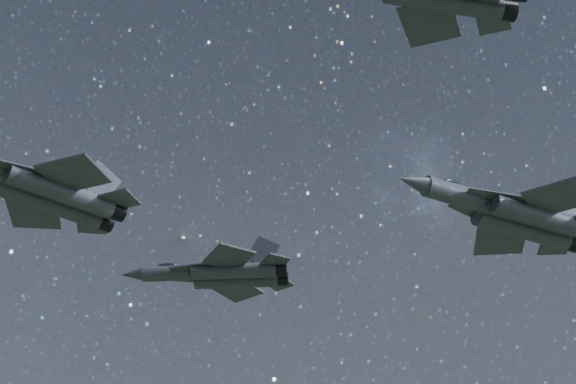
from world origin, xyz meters
name	(u,v)px	position (x,y,z in m)	size (l,w,h in m)	color
jet_lead	(38,188)	(-12.25, 5.65, 138.70)	(16.72, 11.28, 4.21)	#2D3138
jet_left	(221,274)	(6.44, 23.61, 144.35)	(16.32, 10.71, 4.20)	#2D3138
jet_slot	(515,215)	(25.95, 3.61, 143.45)	(19.82, 13.86, 4.99)	#2D3138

